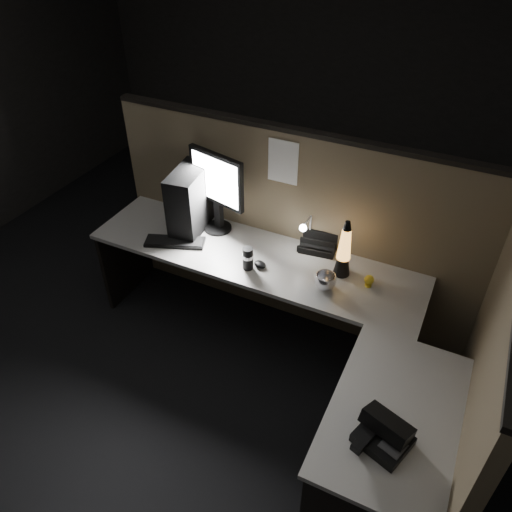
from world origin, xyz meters
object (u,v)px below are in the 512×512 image
at_px(keyboard, 175,242).
at_px(desk_phone, 384,433).
at_px(lava_lamp, 344,253).
at_px(monitor, 217,185).
at_px(pc_tower, 191,199).

xyz_separation_m(keyboard, desk_phone, (1.68, -0.86, 0.04)).
height_order(keyboard, lava_lamp, lava_lamp).
bearing_deg(monitor, desk_phone, -24.01).
bearing_deg(monitor, pc_tower, -147.44).
xyz_separation_m(pc_tower, keyboard, (-0.01, -0.24, -0.22)).
height_order(monitor, keyboard, monitor).
distance_m(pc_tower, keyboard, 0.32).
bearing_deg(pc_tower, desk_phone, -40.86).
relative_size(pc_tower, monitor, 0.78).
xyz_separation_m(monitor, desk_phone, (1.50, -1.16, -0.30)).
bearing_deg(desk_phone, lava_lamp, 136.26).
xyz_separation_m(lava_lamp, desk_phone, (0.54, -1.05, -0.11)).
bearing_deg(lava_lamp, monitor, 173.69).
relative_size(lava_lamp, desk_phone, 1.44).
bearing_deg(pc_tower, lava_lamp, -9.91).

